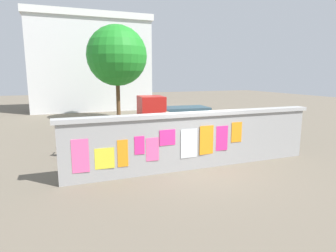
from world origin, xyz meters
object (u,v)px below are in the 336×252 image
Objects in this scene: motorcycle at (132,133)px; auto_rickshaw_truck at (170,114)px; bicycle_far at (81,146)px; tree_roadside at (117,56)px; bicycle_near at (220,134)px; person_walking at (167,129)px.

auto_rickshaw_truck is at bearing 37.34° from motorcycle.
bicycle_far is at bearing -146.80° from auto_rickshaw_truck.
bicycle_far is 0.28× the size of tree_roadside.
auto_rickshaw_truck is 3.36m from bicycle_near.
bicycle_near is 0.29× the size of tree_roadside.
auto_rickshaw_truck is 5.65m from bicycle_far.
tree_roadside is (-2.82, 7.94, 3.72)m from bicycle_near.
person_walking is at bearing -90.29° from tree_roadside.
person_walking is 9.48m from tree_roadside.
person_walking is at bearing -71.67° from motorcycle.
motorcycle is at bearing -142.66° from auto_rickshaw_truck.
bicycle_near is at bearing -70.13° from auto_rickshaw_truck.
person_walking reaches higher than bicycle_far.
auto_rickshaw_truck is 2.17× the size of bicycle_near.
tree_roadside reaches higher than person_walking.
bicycle_far is at bearing 160.35° from person_walking.
bicycle_near is 9.21m from tree_roadside.
tree_roadside reaches higher than bicycle_near.
tree_roadside is at bearing 109.57° from bicycle_near.
auto_rickshaw_truck is at bearing 67.17° from person_walking.
motorcycle is at bearing 108.33° from person_walking.
motorcycle is 2.52m from bicycle_far.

